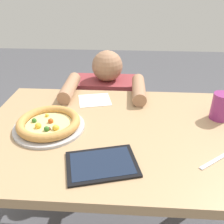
{
  "coord_description": "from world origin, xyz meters",
  "views": [
    {
      "loc": [
        -0.0,
        -0.86,
        1.32
      ],
      "look_at": [
        -0.06,
        0.09,
        0.78
      ],
      "focal_mm": 39.08,
      "sensor_mm": 36.0,
      "label": 1
    }
  ],
  "objects": [
    {
      "name": "diner_seated",
      "position": [
        -0.12,
        0.56,
        0.41
      ],
      "size": [
        0.44,
        0.54,
        0.93
      ],
      "color": "#333847",
      "rests_on": "ground"
    },
    {
      "name": "pizza_near",
      "position": [
        -0.32,
        -0.01,
        0.77
      ],
      "size": [
        0.3,
        0.3,
        0.05
      ],
      "color": "#B7B7BC",
      "rests_on": "dining_table"
    },
    {
      "name": "drink_cup_colored",
      "position": [
        0.42,
        0.12,
        0.81
      ],
      "size": [
        0.08,
        0.08,
        0.12
      ],
      "color": "#8C2D72",
      "rests_on": "dining_table"
    },
    {
      "name": "paper_napkin",
      "position": [
        -0.16,
        0.26,
        0.75
      ],
      "size": [
        0.19,
        0.18,
        0.0
      ],
      "primitive_type": "cube",
      "rotation": [
        0.0,
        0.0,
        0.23
      ],
      "color": "white",
      "rests_on": "dining_table"
    },
    {
      "name": "tablet",
      "position": [
        -0.08,
        -0.23,
        0.75
      ],
      "size": [
        0.28,
        0.23,
        0.01
      ],
      "color": "black",
      "rests_on": "dining_table"
    },
    {
      "name": "fork",
      "position": [
        0.35,
        -0.16,
        0.75
      ],
      "size": [
        0.17,
        0.14,
        0.0
      ],
      "color": "silver",
      "rests_on": "dining_table"
    },
    {
      "name": "dining_table",
      "position": [
        0.0,
        0.0,
        0.63
      ],
      "size": [
        1.23,
        0.78,
        0.75
      ],
      "color": "tan",
      "rests_on": "ground"
    }
  ]
}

